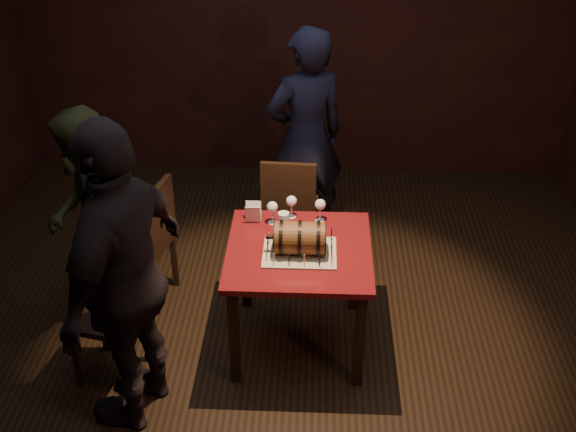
{
  "coord_description": "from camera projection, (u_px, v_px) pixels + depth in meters",
  "views": [
    {
      "loc": [
        0.21,
        -3.72,
        3.26
      ],
      "look_at": [
        0.04,
        0.05,
        0.95
      ],
      "focal_mm": 45.0,
      "sensor_mm": 36.0,
      "label": 1
    }
  ],
  "objects": [
    {
      "name": "person_left_rear",
      "position": [
        90.0,
        223.0,
        4.68
      ],
      "size": [
        0.73,
        0.86,
        1.56
      ],
      "primitive_type": "imported",
      "rotation": [
        0.0,
        0.0,
        -1.37
      ],
      "color": "#343C1E",
      "rests_on": "ground"
    },
    {
      "name": "chair_back",
      "position": [
        290.0,
        206.0,
        5.37
      ],
      "size": [
        0.42,
        0.42,
        0.93
      ],
      "color": "black",
      "rests_on": "ground"
    },
    {
      "name": "pub_table",
      "position": [
        299.0,
        263.0,
        4.54
      ],
      "size": [
        0.9,
        0.9,
        0.75
      ],
      "color": "#4F0D11",
      "rests_on": "ground"
    },
    {
      "name": "person_left_front",
      "position": [
        125.0,
        279.0,
        3.89
      ],
      "size": [
        0.76,
        1.19,
        1.89
      ],
      "primitive_type": "imported",
      "rotation": [
        0.0,
        0.0,
        -1.86
      ],
      "color": "black",
      "rests_on": "ground"
    },
    {
      "name": "wine_glass_mid",
      "position": [
        291.0,
        202.0,
        4.74
      ],
      "size": [
        0.07,
        0.07,
        0.16
      ],
      "color": "silver",
      "rests_on": "pub_table"
    },
    {
      "name": "menu_card",
      "position": [
        253.0,
        213.0,
        4.72
      ],
      "size": [
        0.1,
        0.05,
        0.13
      ],
      "primitive_type": null,
      "color": "white",
      "rests_on": "pub_table"
    },
    {
      "name": "pint_of_ale",
      "position": [
        284.0,
        224.0,
        4.59
      ],
      "size": [
        0.07,
        0.07,
        0.15
      ],
      "color": "silver",
      "rests_on": "pub_table"
    },
    {
      "name": "chair_left_front",
      "position": [
        121.0,
        309.0,
        4.33
      ],
      "size": [
        0.48,
        0.48,
        0.93
      ],
      "color": "black",
      "rests_on": "ground"
    },
    {
      "name": "wine_glass_right",
      "position": [
        320.0,
        205.0,
        4.7
      ],
      "size": [
        0.07,
        0.07,
        0.16
      ],
      "color": "silver",
      "rests_on": "pub_table"
    },
    {
      "name": "birthday_candles",
      "position": [
        300.0,
        246.0,
        4.41
      ],
      "size": [
        0.4,
        0.3,
        0.09
      ],
      "color": "#F1D790",
      "rests_on": "cake_board"
    },
    {
      "name": "chair_left_rear",
      "position": [
        149.0,
        236.0,
        5.01
      ],
      "size": [
        0.48,
        0.48,
        0.93
      ],
      "color": "black",
      "rests_on": "ground"
    },
    {
      "name": "room_shell",
      "position": [
        280.0,
        154.0,
        4.15
      ],
      "size": [
        5.04,
        5.04,
        2.8
      ],
      "color": "black",
      "rests_on": "ground"
    },
    {
      "name": "barrel_cake",
      "position": [
        300.0,
        238.0,
        4.38
      ],
      "size": [
        0.37,
        0.22,
        0.22
      ],
      "color": "brown",
      "rests_on": "cake_board"
    },
    {
      "name": "cake_board",
      "position": [
        300.0,
        252.0,
        4.43
      ],
      "size": [
        0.45,
        0.35,
        0.01
      ],
      "primitive_type": "cube",
      "color": "#B1A88E",
      "rests_on": "pub_table"
    },
    {
      "name": "wine_glass_left",
      "position": [
        272.0,
        208.0,
        4.67
      ],
      "size": [
        0.07,
        0.07,
        0.16
      ],
      "color": "silver",
      "rests_on": "pub_table"
    },
    {
      "name": "person_back",
      "position": [
        305.0,
        139.0,
        5.53
      ],
      "size": [
        0.76,
        0.65,
        1.76
      ],
      "primitive_type": "imported",
      "rotation": [
        0.0,
        0.0,
        3.58
      ],
      "color": "black",
      "rests_on": "ground"
    }
  ]
}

